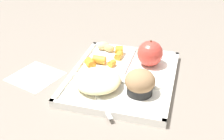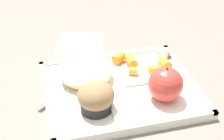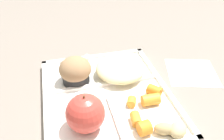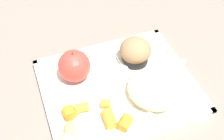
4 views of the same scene
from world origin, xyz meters
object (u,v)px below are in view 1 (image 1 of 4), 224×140
at_px(lunch_tray, 122,78).
at_px(green_apple, 150,53).
at_px(plastic_fork, 98,97).
at_px(bran_muffin, 140,83).

relative_size(lunch_tray, green_apple, 4.25).
bearing_deg(green_apple, plastic_fork, -25.97).
height_order(green_apple, bran_muffin, green_apple).
distance_m(lunch_tray, green_apple, 0.11).
height_order(lunch_tray, plastic_fork, lunch_tray).
distance_m(lunch_tray, plastic_fork, 0.12).
relative_size(bran_muffin, plastic_fork, 0.56).
xyz_separation_m(lunch_tray, green_apple, (-0.08, 0.06, 0.04)).
relative_size(green_apple, plastic_fork, 0.59).
bearing_deg(plastic_fork, green_apple, 154.03).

